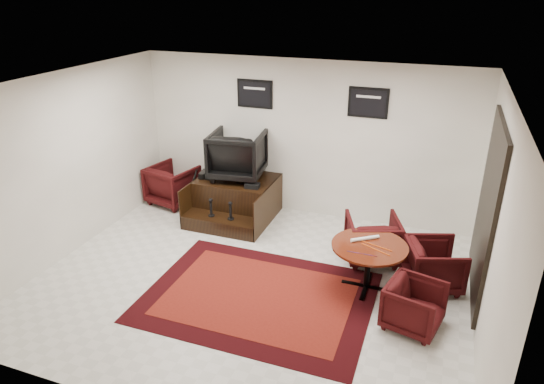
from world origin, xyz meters
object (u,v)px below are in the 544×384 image
(table_chair_corner, at_px, (415,304))
(meeting_table, at_px, (369,251))
(shine_podium, at_px, (236,200))
(armchair_side, at_px, (173,183))
(table_chair_window, at_px, (434,263))
(shine_chair, at_px, (238,153))
(table_chair_back, at_px, (372,237))

(table_chair_corner, bearing_deg, meeting_table, 60.07)
(shine_podium, height_order, meeting_table, shine_podium)
(shine_podium, height_order, armchair_side, armchair_side)
(table_chair_corner, bearing_deg, armchair_side, 78.17)
(armchair_side, height_order, meeting_table, armchair_side)
(shine_podium, xyz_separation_m, meeting_table, (2.65, -1.46, 0.26))
(table_chair_window, xyz_separation_m, table_chair_corner, (-0.18, -1.01, -0.04))
(meeting_table, bearing_deg, table_chair_corner, -43.55)
(armchair_side, height_order, table_chair_corner, armchair_side)
(armchair_side, relative_size, meeting_table, 0.81)
(shine_chair, relative_size, table_chair_back, 1.20)
(table_chair_corner, bearing_deg, table_chair_window, 3.71)
(shine_chair, bearing_deg, table_chair_corner, 138.64)
(shine_chair, distance_m, table_chair_window, 3.81)
(shine_podium, xyz_separation_m, armchair_side, (-1.38, 0.13, 0.09))
(armchair_side, bearing_deg, meeting_table, 171.12)
(meeting_table, height_order, table_chair_corner, meeting_table)
(armchair_side, xyz_separation_m, table_chair_corner, (4.71, -2.24, -0.08))
(shine_podium, xyz_separation_m, table_chair_window, (3.51, -1.10, 0.04))
(meeting_table, relative_size, table_chair_window, 1.39)
(armchair_side, distance_m, table_chair_back, 4.04)
(meeting_table, height_order, table_chair_back, table_chair_back)
(armchair_side, height_order, table_chair_window, armchair_side)
(table_chair_window, bearing_deg, armchair_side, 57.08)
(shine_podium, distance_m, shine_chair, 0.87)
(shine_chair, relative_size, meeting_table, 0.91)
(shine_podium, height_order, table_chair_window, table_chair_window)
(armchair_side, distance_m, meeting_table, 4.33)
(shine_chair, height_order, armchair_side, shine_chair)
(shine_chair, relative_size, armchair_side, 1.13)
(shine_podium, relative_size, table_chair_window, 1.92)
(shine_podium, distance_m, table_chair_back, 2.67)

